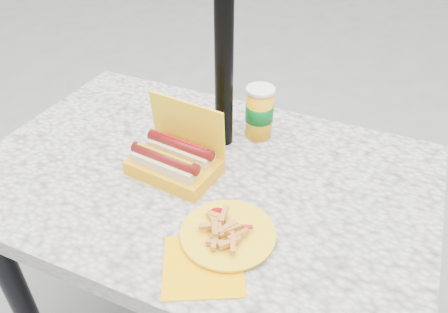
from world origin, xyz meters
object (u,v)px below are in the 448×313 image
at_px(hotdog_box, 175,159).
at_px(fries_plate, 225,235).
at_px(soda_cup, 259,112).
at_px(umbrella_pole, 224,23).

distance_m(hotdog_box, fries_plate, 0.27).
bearing_deg(soda_cup, hotdog_box, -118.38).
height_order(umbrella_pole, hotdog_box, umbrella_pole).
bearing_deg(fries_plate, umbrella_pole, 114.53).
bearing_deg(hotdog_box, fries_plate, -30.41).
bearing_deg(hotdog_box, soda_cup, 68.26).
relative_size(hotdog_box, fries_plate, 0.76).
bearing_deg(soda_cup, umbrella_pole, -138.65).
distance_m(umbrella_pole, hotdog_box, 0.36).
distance_m(umbrella_pole, fries_plate, 0.51).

